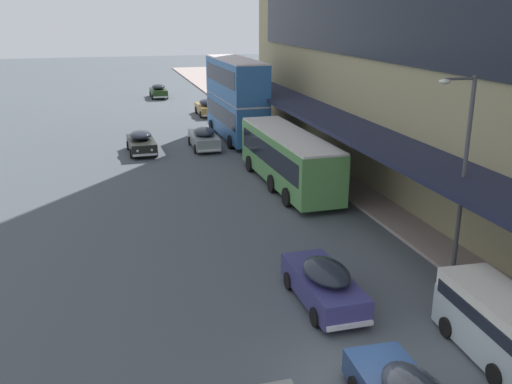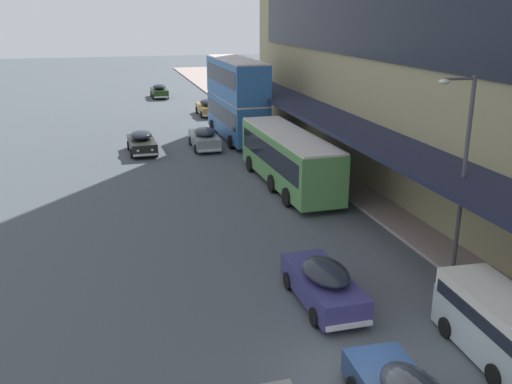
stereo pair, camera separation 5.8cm
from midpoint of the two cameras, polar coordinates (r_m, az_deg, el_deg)
transit_bus_kerbside_front at (r=44.62m, az=-2.06°, el=9.51°), size 2.95×10.02×6.19m
transit_bus_kerbside_rear at (r=32.49m, az=3.19°, el=3.62°), size 2.92×10.94×3.12m
sedan_oncoming_front at (r=67.97m, az=-9.75°, el=9.93°), size 1.85×4.28×1.60m
sedan_second_mid at (r=19.86m, az=6.72°, el=-9.05°), size 1.82×4.54×1.58m
sedan_trailing_mid at (r=42.03m, az=-5.27°, el=5.39°), size 1.89×4.67×1.57m
sedan_second_near at (r=41.37m, az=-11.44°, el=4.90°), size 1.97×4.45×1.56m
sedan_lead_mid at (r=55.77m, az=-4.91°, el=8.45°), size 1.94×4.49×1.60m
vw_van at (r=18.32m, az=22.86°, el=-11.77°), size 2.06×4.63×1.96m
street_lamp at (r=22.16m, az=19.80°, el=2.87°), size 1.50×0.28×7.37m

